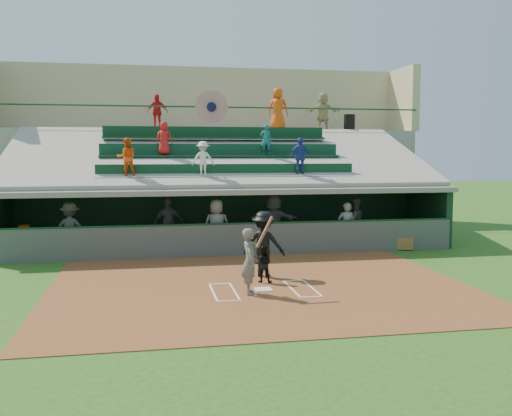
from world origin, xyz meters
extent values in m
plane|color=#275618|center=(0.00, 0.00, 0.00)|extent=(100.00, 100.00, 0.00)
cube|color=brown|center=(0.00, 0.50, 0.01)|extent=(11.00, 9.00, 0.02)
cube|color=white|center=(0.00, 0.00, 0.04)|extent=(0.43, 0.43, 0.03)
cube|color=white|center=(-0.75, 0.00, 0.02)|extent=(0.05, 1.80, 0.01)
cube|color=white|center=(0.75, 0.00, 0.02)|extent=(0.05, 1.80, 0.01)
cube|color=white|center=(-1.30, 0.00, 0.02)|extent=(0.05, 1.80, 0.01)
cube|color=white|center=(1.30, 0.00, 0.02)|extent=(0.05, 1.80, 0.01)
cube|color=white|center=(-1.02, 0.90, 0.02)|extent=(0.60, 0.05, 0.01)
cube|color=white|center=(1.02, 0.90, 0.02)|extent=(0.60, 0.05, 0.01)
cube|color=silver|center=(-1.02, -0.90, 0.02)|extent=(0.60, 0.05, 0.01)
cube|color=white|center=(1.02, -0.90, 0.02)|extent=(0.60, 0.05, 0.01)
cube|color=gray|center=(0.00, 6.75, 0.02)|extent=(16.00, 3.50, 0.04)
cube|color=gray|center=(0.00, 13.50, 2.30)|extent=(20.00, 3.00, 4.60)
cube|color=#505550|center=(0.00, 5.00, 0.55)|extent=(16.00, 0.06, 1.10)
cylinder|color=#123B1D|center=(0.00, 5.00, 1.12)|extent=(16.00, 0.08, 0.08)
cube|color=black|center=(0.00, 8.50, 1.10)|extent=(16.00, 0.25, 2.20)
cube|color=#10321D|center=(8.00, 6.75, 1.10)|extent=(0.25, 3.50, 2.20)
cube|color=gray|center=(0.00, 6.75, 2.20)|extent=(16.40, 3.90, 0.18)
cube|color=gray|center=(0.00, 10.25, 1.15)|extent=(16.40, 3.50, 2.30)
cube|color=gray|center=(0.00, 11.90, 2.30)|extent=(16.40, 0.30, 4.60)
cube|color=gray|center=(0.00, 8.60, 3.45)|extent=(16.40, 6.51, 2.37)
cube|color=#0E3D23|center=(0.00, 6.20, 2.65)|extent=(9.40, 0.42, 0.08)
cube|color=#0C361C|center=(0.00, 6.40, 2.91)|extent=(9.40, 0.06, 0.45)
cube|color=#0B341E|center=(0.00, 8.10, 3.40)|extent=(9.40, 0.42, 0.08)
cube|color=#0C3922|center=(0.00, 8.30, 3.66)|extent=(9.40, 0.06, 0.45)
cube|color=#0B3419|center=(0.00, 10.00, 4.15)|extent=(9.40, 0.42, 0.08)
cube|color=#0B3319|center=(0.00, 10.20, 4.41)|extent=(9.40, 0.06, 0.45)
imported|color=#E84E0D|center=(-3.60, 6.30, 3.37)|extent=(0.73, 0.60, 1.37)
imported|color=silver|center=(-0.94, 6.30, 3.32)|extent=(0.86, 0.56, 1.26)
imported|color=navy|center=(2.66, 6.30, 3.40)|extent=(0.85, 0.40, 1.41)
imported|color=red|center=(-2.25, 8.20, 4.08)|extent=(0.69, 0.51, 1.29)
imported|color=#176368|center=(1.75, 8.20, 4.05)|extent=(0.47, 0.33, 1.22)
cylinder|color=#133D20|center=(0.00, 12.00, 5.60)|extent=(20.00, 0.07, 0.07)
cylinder|color=#A62217|center=(0.00, 11.98, 5.60)|extent=(1.50, 0.06, 1.50)
sphere|color=#0D1134|center=(0.00, 11.95, 5.60)|extent=(0.44, 0.44, 0.44)
cube|color=tan|center=(0.00, 15.00, 6.20)|extent=(20.00, 0.40, 3.20)
cube|color=tan|center=(10.00, 13.50, 6.20)|extent=(0.40, 3.00, 3.20)
imported|color=#51534F|center=(-0.42, -0.33, 0.85)|extent=(0.42, 0.62, 1.66)
cylinder|color=brown|center=(-0.07, -0.48, 1.60)|extent=(0.56, 0.54, 0.75)
sphere|color=olive|center=(-0.29, -0.33, 1.25)|extent=(0.10, 0.10, 0.10)
imported|color=black|center=(0.17, 0.88, 0.53)|extent=(0.58, 0.51, 1.02)
imported|color=black|center=(0.34, 1.62, 0.95)|extent=(1.38, 1.12, 1.87)
cube|color=olive|center=(-0.02, 7.97, 0.26)|extent=(13.33, 6.48, 0.43)
cube|color=white|center=(-7.02, 6.09, 0.38)|extent=(0.79, 0.61, 0.68)
cylinder|color=#E85B0D|center=(-7.06, 6.16, 0.90)|extent=(0.38, 0.38, 0.38)
imported|color=#51534F|center=(-5.54, 6.07, 0.95)|extent=(1.20, 0.73, 1.81)
imported|color=#5E615B|center=(-2.17, 6.94, 0.97)|extent=(1.16, 0.67, 1.85)
imported|color=#5E615C|center=(-0.55, 5.49, 0.99)|extent=(0.93, 0.61, 1.89)
imported|color=#585B56|center=(1.64, 6.23, 1.03)|extent=(1.88, 0.75, 1.98)
imported|color=#5D605B|center=(4.11, 5.27, 0.90)|extent=(0.67, 0.49, 1.72)
imported|color=#565753|center=(4.87, 6.46, 0.92)|extent=(0.97, 0.82, 1.77)
cylinder|color=black|center=(6.98, 13.03, 5.01)|extent=(0.54, 0.54, 0.82)
imported|color=red|center=(-2.41, 12.92, 5.41)|extent=(0.98, 0.45, 1.63)
imported|color=#DD4C0D|center=(3.11, 12.01, 5.56)|extent=(1.10, 0.92, 1.93)
imported|color=tan|center=(5.55, 12.88, 5.52)|extent=(1.79, 0.95, 1.85)
camera|label=1|loc=(-2.85, -14.14, 3.57)|focal=40.00mm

